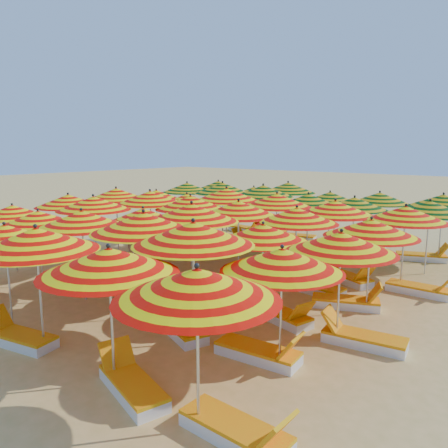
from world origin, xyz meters
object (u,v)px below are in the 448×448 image
Objects in this scene: lounger_21 at (362,246)px; lounger_12 at (166,239)px; lounger_13 at (290,262)px; umbrella_30 at (187,188)px; lounger_11 at (347,302)px; umbrella_5 at (197,284)px; umbrella_38 at (288,188)px; umbrella_16 at (263,233)px; umbrella_20 at (190,202)px; umbrella_15 at (192,213)px; umbrella_29 at (406,214)px; beachgoer_a at (133,246)px; umbrella_41 at (443,201)px; lounger_2 at (18,337)px; lounger_7 at (65,253)px; umbrella_17 at (341,243)px; umbrella_39 at (330,197)px; umbrella_11 at (282,260)px; lounger_10 at (314,287)px; lounger_4 at (237,431)px; lounger_14 at (348,278)px; umbrella_3 at (36,239)px; lounger_17 at (250,242)px; umbrella_14 at (143,215)px; lounger_22 at (422,256)px; umbrella_23 at (371,228)px; umbrella_21 at (239,209)px; umbrella_19 at (150,198)px; umbrella_27 at (277,200)px; lounger_6 at (260,352)px; umbrella_9 at (144,223)px; umbrella_34 at (354,203)px; umbrella_31 at (223,188)px; lounger_16 at (230,239)px; umbrella_22 at (297,216)px; beachgoer_b at (138,259)px; umbrella_33 at (308,200)px; umbrella_12 at (68,201)px; umbrella_2 at (5,234)px; umbrella_32 at (263,191)px; lounger_8 at (281,315)px; umbrella_36 at (218,186)px; lounger_20 at (295,237)px; umbrella_7 at (38,218)px.

lounger_12 is at bearing 21.59° from lounger_21.
lounger_21 is at bearing 81.85° from lounger_13.
umbrella_30 is 11.40m from lounger_11.
umbrella_38 is (-6.38, 12.88, 0.10)m from umbrella_5.
umbrella_20 is at bearing 154.57° from umbrella_16.
umbrella_15 is 9.01m from umbrella_38.
umbrella_29 is 2.30× the size of beachgoer_a.
lounger_12 is at bearing -158.06° from umbrella_41.
lounger_2 is 1.04× the size of lounger_7.
umbrella_39 is (-4.42, 8.51, -0.09)m from umbrella_17.
lounger_10 is (-1.64, 4.43, -1.97)m from umbrella_11.
lounger_4 and lounger_14 have the same top height.
umbrella_3 is 11.15m from lounger_17.
umbrella_14 is 5.17m from lounger_2.
umbrella_30 reaches higher than lounger_22.
umbrella_23 is 8.50m from beachgoer_a.
umbrella_5 is at bearing 93.66° from lounger_21.
umbrella_39 is (-0.07, 6.38, -0.19)m from umbrella_21.
umbrella_27 is at bearing 32.33° from umbrella_19.
lounger_17 is at bearing 173.71° from lounger_22.
lounger_10 is 1.00× the size of lounger_13.
umbrella_19 is at bearing 145.55° from lounger_4.
lounger_6 is at bearing 93.41° from lounger_21.
umbrella_29 reaches higher than umbrella_14.
umbrella_9 reaches higher than umbrella_34.
umbrella_31 is 1.84× the size of lounger_17.
umbrella_34 is (1.86, 6.43, -0.22)m from umbrella_15.
umbrella_14 reaches higher than lounger_4.
lounger_16 is at bearing 108.27° from umbrella_3.
lounger_13 is (0.42, 4.53, -2.25)m from umbrella_15.
umbrella_21 is 1.21× the size of umbrella_22.
lounger_4 is at bearing -106.87° from beachgoer_b.
lounger_11 is (0.12, 3.82, 0.00)m from lounger_6.
umbrella_33 is (2.21, 6.22, 0.08)m from umbrella_14.
umbrella_12 is 2.95m from beachgoer_a.
lounger_2 is at bearing -151.43° from umbrella_11.
lounger_14 is (2.78, 1.98, -2.14)m from umbrella_21.
beachgoer_b is at bearing -57.28° from umbrella_30.
umbrella_32 is at bearing 90.62° from umbrella_2.
umbrella_12 is 10.74m from umbrella_17.
umbrella_21 is at bearing -6.14° from umbrella_20.
lounger_8 is (3.63, 4.65, 0.00)m from lounger_2.
beachgoer_b is (-0.31, 0.00, -1.42)m from umbrella_14.
umbrella_23 is 10.54m from lounger_12.
lounger_8 is (0.60, -0.05, -1.94)m from umbrella_16.
umbrella_41 is at bearing 90.44° from umbrella_17.
umbrella_14 is at bearing -63.56° from umbrella_36.
umbrella_17 is 10.80m from lounger_20.
umbrella_2 is 0.88× the size of umbrella_7.
umbrella_17 reaches higher than umbrella_23.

